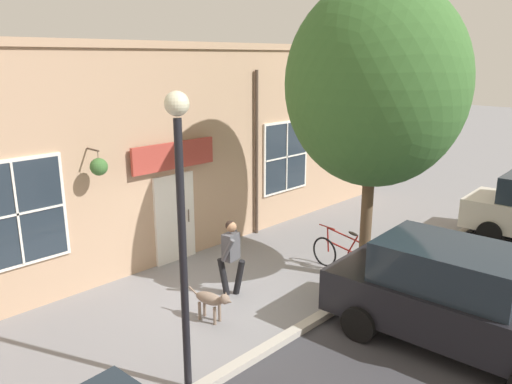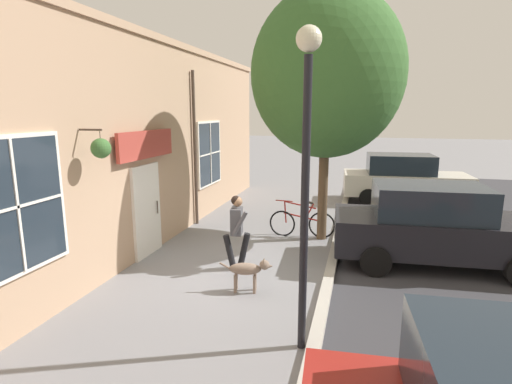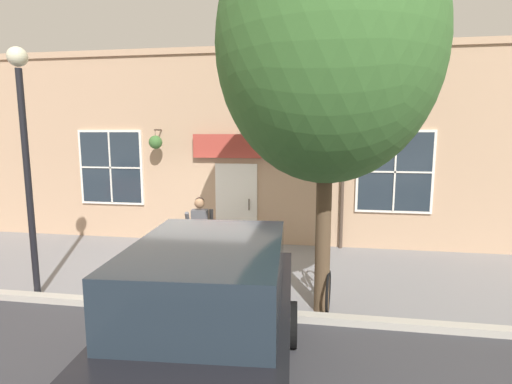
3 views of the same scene
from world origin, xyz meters
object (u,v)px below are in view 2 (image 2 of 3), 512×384
object	(u,v)px
dog_on_leash	(248,269)
street_tree_by_curb	(325,80)
street_lamp	(306,145)
parked_car_far_end	(404,179)
leaning_bicycle	(302,222)
parked_car_mid_block	(435,225)
pedestrian_walking	(237,226)

from	to	relation	value
dog_on_leash	street_tree_by_curb	size ratio (longest dim) A/B	0.16
street_tree_by_curb	street_lamp	xyz separation A→B (m)	(0.28, -5.02, -1.16)
parked_car_far_end	street_lamp	size ratio (longest dim) A/B	1.03
street_lamp	dog_on_leash	bearing A→B (deg)	128.68
dog_on_leash	parked_car_far_end	world-z (taller)	parked_car_far_end
dog_on_leash	leaning_bicycle	xyz separation A→B (m)	(0.45, 3.54, -0.05)
parked_car_far_end	street_lamp	world-z (taller)	street_lamp
leaning_bicycle	parked_car_mid_block	distance (m)	3.32
street_lamp	leaning_bicycle	bearing A→B (deg)	98.54
parked_car_mid_block	street_lamp	bearing A→B (deg)	-120.89
parked_car_mid_block	street_lamp	xyz separation A→B (m)	(-2.27, -3.80, 1.97)
street_tree_by_curb	parked_car_mid_block	distance (m)	4.22
street_tree_by_curb	leaning_bicycle	xyz separation A→B (m)	(-0.48, 0.04, -3.63)
street_lamp	street_tree_by_curb	bearing A→B (deg)	93.17
leaning_bicycle	parked_car_far_end	size ratio (longest dim) A/B	0.39
street_lamp	pedestrian_walking	bearing A→B (deg)	124.91
dog_on_leash	street_tree_by_curb	xyz separation A→B (m)	(0.93, 3.51, 3.59)
leaning_bicycle	dog_on_leash	bearing A→B (deg)	-97.24
leaning_bicycle	parked_car_far_end	bearing A→B (deg)	59.27
pedestrian_walking	parked_car_far_end	xyz separation A→B (m)	(3.92, 7.50, -0.05)
pedestrian_walking	dog_on_leash	bearing A→B (deg)	-61.64
pedestrian_walking	street_tree_by_curb	size ratio (longest dim) A/B	0.26
dog_on_leash	street_lamp	distance (m)	3.10
leaning_bicycle	parked_car_far_end	xyz separation A→B (m)	(2.94, 4.94, 0.50)
parked_car_mid_block	dog_on_leash	bearing A→B (deg)	-146.69
parked_car_far_end	street_lamp	bearing A→B (deg)	-102.29
street_tree_by_curb	parked_car_far_end	xyz separation A→B (m)	(2.46, 4.98, -3.13)
dog_on_leash	street_lamp	xyz separation A→B (m)	(1.21, -1.51, 2.42)
dog_on_leash	leaning_bicycle	bearing A→B (deg)	82.76
pedestrian_walking	parked_car_mid_block	bearing A→B (deg)	18.02
leaning_bicycle	street_lamp	size ratio (longest dim) A/B	0.41
street_tree_by_curb	street_lamp	distance (m)	5.16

